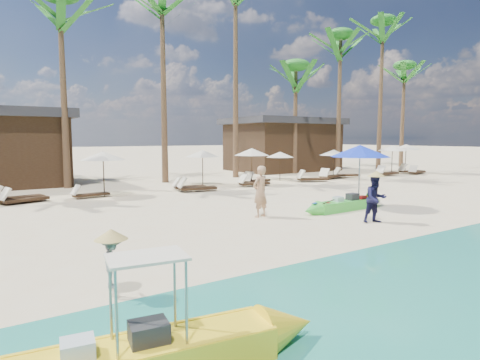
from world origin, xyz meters
TOP-DOWN VIEW (x-y plane):
  - ground at (0.00, 0.00)m, footprint 240.00×240.00m
  - wet_sand_strip at (0.00, -5.00)m, footprint 240.00×4.50m
  - green_canoe at (4.21, 1.46)m, footprint 4.72×0.74m
  - tourist at (0.73, 2.11)m, footprint 0.73×0.57m
  - vendor_green at (3.29, -0.62)m, footprint 0.89×0.77m
  - vendor_yellow at (-5.41, -2.19)m, footprint 0.53×0.65m
  - blue_umbrella at (5.07, 1.60)m, footprint 2.26×2.26m
  - lounger_4_left at (-6.10, 10.23)m, footprint 2.07×1.05m
  - lounger_4_right at (-5.88, 9.74)m, footprint 1.94×1.07m
  - resort_parasol_5 at (-2.50, 9.98)m, footprint 2.03×2.03m
  - lounger_5_left at (-3.22, 9.87)m, footprint 1.69×0.76m
  - resort_parasol_6 at (3.34, 11.37)m, footprint 1.96×1.96m
  - lounger_6_left at (1.80, 10.13)m, footprint 1.76×0.82m
  - lounger_6_right at (1.78, 9.19)m, footprint 2.03×0.95m
  - resort_parasol_7 at (5.79, 10.02)m, footprint 2.05×2.05m
  - lounger_7_left at (5.48, 9.47)m, footprint 1.85×0.72m
  - lounger_7_right at (6.25, 10.31)m, footprint 2.07×1.14m
  - resort_parasol_8 at (8.70, 11.08)m, footprint 1.77×1.77m
  - lounger_8_left at (9.81, 9.44)m, footprint 2.03×1.20m
  - resort_parasol_9 at (12.24, 9.91)m, footprint 1.87×1.87m
  - lounger_9_left at (11.91, 9.94)m, footprint 2.03×1.08m
  - lounger_9_right at (13.69, 10.21)m, footprint 1.91×1.12m
  - resort_parasol_10 at (18.76, 10.27)m, footprint 2.09×2.09m
  - lounger_10_left at (17.15, 9.51)m, footprint 1.98×0.67m
  - lounger_10_right at (20.02, 9.03)m, footprint 1.88×0.89m
  - resort_parasol_11 at (20.74, 10.50)m, footprint 2.14×2.14m
  - lounger_11_left at (20.16, 9.66)m, footprint 2.05×1.20m
  - palm_3 at (-3.36, 14.27)m, footprint 2.08×2.08m
  - palm_4 at (2.15, 14.01)m, footprint 2.08×2.08m
  - palm_5 at (7.45, 14.38)m, footprint 2.08×2.08m
  - palm_6 at (12.84, 14.52)m, footprint 2.08×2.08m
  - palm_7 at (16.57, 13.68)m, footprint 2.08×2.08m
  - palm_8 at (21.07, 13.33)m, footprint 2.08×2.08m
  - palm_9 at (26.21, 14.81)m, footprint 2.08×2.08m
  - pavilion_east at (14.00, 17.50)m, footprint 8.80×6.60m

SIDE VIEW (x-z plane):
  - ground at x=0.00m, z-range 0.00..0.00m
  - wet_sand_strip at x=0.00m, z-range 0.00..0.01m
  - lounger_5_left at x=-3.22m, z-range -0.09..0.46m
  - lounger_6_left at x=1.80m, z-range -0.10..0.48m
  - green_canoe at x=4.21m, z-range -0.10..0.50m
  - lounger_7_left at x=5.48m, z-range -0.10..0.51m
  - lounger_10_right at x=20.02m, z-range -0.10..0.51m
  - lounger_9_right at x=13.69m, z-range -0.10..0.52m
  - lounger_4_right at x=-5.88m, z-range -0.10..0.52m
  - lounger_9_left at x=11.91m, z-range -0.11..0.55m
  - lounger_8_left at x=9.81m, z-range -0.11..0.55m
  - lounger_6_right at x=1.78m, z-range -0.11..0.55m
  - lounger_10_left at x=17.15m, z-range -0.11..0.55m
  - lounger_11_left at x=20.16m, z-range -0.11..0.55m
  - lounger_7_right at x=6.25m, z-range -0.11..0.56m
  - lounger_4_left at x=-6.10m, z-range -0.11..0.56m
  - vendor_yellow at x=-5.41m, z-range 0.18..1.06m
  - vendor_green at x=3.29m, z-range 0.00..1.54m
  - tourist at x=0.73m, z-range 0.00..1.76m
  - resort_parasol_8 at x=8.70m, z-range 0.73..2.56m
  - resort_parasol_9 at x=12.24m, z-range 0.77..2.70m
  - resort_parasol_6 at x=3.34m, z-range 0.81..2.83m
  - resort_parasol_5 at x=-2.50m, z-range 0.84..2.93m
  - resort_parasol_7 at x=5.79m, z-range 0.85..2.96m
  - resort_parasol_10 at x=18.76m, z-range 0.86..3.02m
  - resort_parasol_11 at x=20.74m, z-range 0.88..3.09m
  - blue_umbrella at x=5.07m, z-range 0.98..3.41m
  - pavilion_east at x=14.00m, z-range 0.05..4.35m
  - palm_6 at x=12.84m, z-range 2.79..11.31m
  - palm_9 at x=26.21m, z-range 3.14..12.97m
  - palm_3 at x=-3.36m, z-range 3.32..13.83m
  - palm_7 at x=16.57m, z-range 3.46..14.53m
  - palm_4 at x=2.15m, z-range 3.60..15.30m
  - palm_8 at x=21.07m, z-range 3.83..16.53m
  - palm_5 at x=7.45m, z-range 4.02..17.62m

